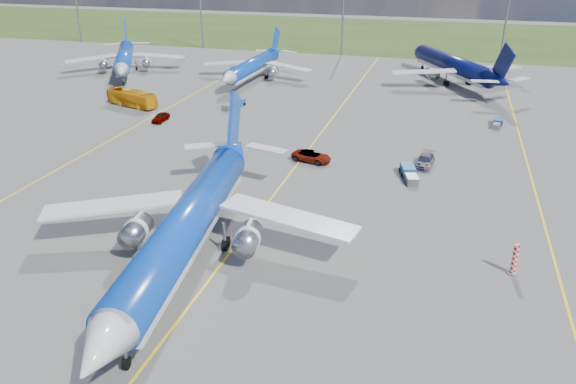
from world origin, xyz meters
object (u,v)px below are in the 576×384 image
(baggage_tug_w, at_px, (409,173))
(baggage_tug_e, at_px, (497,123))
(apron_bus, at_px, (132,98))
(bg_jet_n, at_px, (451,82))
(bg_jet_nw, at_px, (126,73))
(service_car_b, at_px, (312,156))
(service_car_c, at_px, (425,161))
(main_airliner, at_px, (190,262))
(service_car_a, at_px, (161,117))
(bg_jet_nnw, at_px, (254,80))
(warning_post, at_px, (515,259))
(baggage_tug_c, at_px, (234,104))

(baggage_tug_w, xyz_separation_m, baggage_tug_e, (11.89, 26.48, -0.12))
(apron_bus, relative_size, baggage_tug_w, 1.86)
(apron_bus, bearing_deg, bg_jet_n, -38.97)
(baggage_tug_w, bearing_deg, bg_jet_nw, 131.30)
(service_car_b, height_order, baggage_tug_e, service_car_b)
(bg_jet_n, distance_m, service_car_c, 52.21)
(main_airliner, bearing_deg, bg_jet_nw, 117.07)
(service_car_b, bearing_deg, baggage_tug_e, -32.81)
(service_car_a, relative_size, baggage_tug_w, 0.73)
(bg_jet_nnw, relative_size, service_car_b, 6.43)
(warning_post, distance_m, bg_jet_nw, 103.20)
(service_car_a, height_order, baggage_tug_e, service_car_a)
(service_car_a, bearing_deg, bg_jet_nnw, 81.11)
(main_airliner, distance_m, service_car_c, 37.14)
(warning_post, bearing_deg, bg_jet_nw, 140.15)
(main_airliner, xyz_separation_m, baggage_tug_e, (29.78, 53.23, 0.47))
(warning_post, distance_m, baggage_tug_w, 23.28)
(bg_jet_nnw, distance_m, main_airliner, 76.14)
(service_car_a, bearing_deg, warning_post, -33.34)
(bg_jet_n, distance_m, main_airliner, 86.48)
(bg_jet_nnw, distance_m, baggage_tug_w, 59.99)
(service_car_a, distance_m, service_car_c, 44.75)
(bg_jet_n, xyz_separation_m, service_car_b, (-17.20, -54.79, 0.76))
(baggage_tug_e, bearing_deg, bg_jet_nnw, 165.34)
(main_airliner, xyz_separation_m, service_car_c, (19.60, 31.54, 0.74))
(bg_jet_nw, xyz_separation_m, service_car_a, (25.95, -32.20, 0.72))
(main_airliner, bearing_deg, apron_bus, 117.86)
(service_car_a, bearing_deg, service_car_c, -12.01)
(service_car_a, distance_m, baggage_tug_c, 14.51)
(bg_jet_nnw, height_order, bg_jet_n, bg_jet_n)
(service_car_c, xyz_separation_m, baggage_tug_e, (10.19, 21.69, -0.27))
(service_car_c, bearing_deg, main_airliner, -115.55)
(apron_bus, xyz_separation_m, service_car_b, (38.43, -18.46, -0.75))
(bg_jet_n, distance_m, baggage_tug_c, 49.13)
(bg_jet_n, xyz_separation_m, baggage_tug_c, (-37.35, -31.92, 0.58))
(warning_post, xyz_separation_m, apron_bus, (-62.82, 41.09, 0.00))
(service_car_a, bearing_deg, bg_jet_nw, 128.00)
(bg_jet_nw, bearing_deg, bg_jet_nnw, -26.57)
(service_car_c, xyz_separation_m, baggage_tug_w, (-1.71, -4.79, -0.15))
(warning_post, bearing_deg, bg_jet_n, 95.31)
(service_car_a, xyz_separation_m, service_car_b, (28.88, -11.28, 0.03))
(bg_jet_nnw, relative_size, baggage_tug_c, 6.12)
(bg_jet_nnw, xyz_separation_m, apron_bus, (-14.26, -26.20, 1.50))
(main_airliner, height_order, service_car_b, main_airliner)
(main_airliner, relative_size, baggage_tug_e, 9.49)
(apron_bus, xyz_separation_m, baggage_tug_c, (18.28, 4.41, -0.92))
(apron_bus, bearing_deg, baggage_tug_c, -58.55)
(bg_jet_nw, distance_m, service_car_b, 69.98)
(apron_bus, bearing_deg, bg_jet_nnw, -10.69)
(baggage_tug_w, bearing_deg, service_car_c, 55.51)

